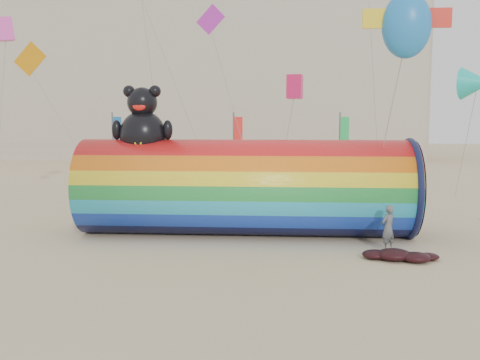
# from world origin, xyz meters

# --- Properties ---
(ground) EXTENTS (160.00, 160.00, 0.00)m
(ground) POSITION_xyz_m (0.00, 0.00, 0.00)
(ground) COLOR #CCB58C
(ground) RESTS_ON ground
(hotel_building) EXTENTS (60.40, 15.40, 20.60)m
(hotel_building) POSITION_xyz_m (-12.00, 45.95, 10.31)
(hotel_building) COLOR #B7AD99
(hotel_building) RESTS_ON ground
(windsock_assembly) EXTENTS (13.67, 4.16, 6.30)m
(windsock_assembly) POSITION_xyz_m (0.66, 2.44, 2.09)
(windsock_assembly) COLOR red
(windsock_assembly) RESTS_ON ground
(kite_handler) EXTENTS (0.74, 0.71, 1.71)m
(kite_handler) POSITION_xyz_m (6.05, -0.06, 0.85)
(kite_handler) COLOR #555A5D
(kite_handler) RESTS_ON ground
(fabric_bundle) EXTENTS (2.62, 1.35, 0.41)m
(fabric_bundle) POSITION_xyz_m (6.20, -1.34, 0.17)
(fabric_bundle) COLOR black
(fabric_bundle) RESTS_ON ground
(festival_banners) EXTENTS (15.38, 1.07, 5.20)m
(festival_banners) POSITION_xyz_m (-0.96, 15.14, 2.64)
(festival_banners) COLOR #59595E
(festival_banners) RESTS_ON ground
(beachgoers) EXTENTS (65.07, 42.00, 1.86)m
(beachgoers) POSITION_xyz_m (6.28, -3.12, 0.83)
(beachgoers) COLOR #33333F
(beachgoers) RESTS_ON ground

